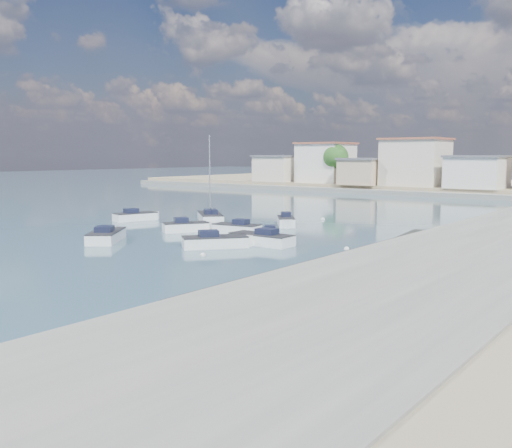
{
  "coord_description": "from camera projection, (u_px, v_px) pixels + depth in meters",
  "views": [
    {
      "loc": [
        25.24,
        -19.89,
        6.79
      ],
      "look_at": [
        -2.17,
        15.03,
        1.4
      ],
      "focal_mm": 40.0,
      "sensor_mm": 36.0,
      "label": 1
    }
  ],
  "objects": [
    {
      "name": "ground",
      "position": [
        411.0,
        217.0,
        63.05
      ],
      "size": [
        400.0,
        400.0,
        0.0
      ],
      "primitive_type": "plane",
      "color": "#2B4156",
      "rests_on": "ground"
    },
    {
      "name": "breakwater",
      "position": [
        342.0,
        256.0,
        37.47
      ],
      "size": [
        2.0,
        31.02,
        0.35
      ],
      "color": "black",
      "rests_on": "ground"
    },
    {
      "name": "far_shore_quay",
      "position": [
        493.0,
        197.0,
        87.21
      ],
      "size": [
        160.0,
        2.5,
        0.8
      ],
      "primitive_type": "cube",
      "color": "slate",
      "rests_on": "ground"
    },
    {
      "name": "motorboat_a",
      "position": [
        107.0,
        236.0,
        45.31
      ],
      "size": [
        4.81,
        5.28,
        1.48
      ],
      "color": "white",
      "rests_on": "ground"
    },
    {
      "name": "motorboat_b",
      "position": [
        188.0,
        227.0,
        50.78
      ],
      "size": [
        3.5,
        4.2,
        1.48
      ],
      "color": "white",
      "rests_on": "ground"
    },
    {
      "name": "motorboat_c",
      "position": [
        259.0,
        239.0,
        43.5
      ],
      "size": [
        5.62,
        2.11,
        1.48
      ],
      "color": "white",
      "rests_on": "ground"
    },
    {
      "name": "motorboat_d",
      "position": [
        235.0,
        229.0,
        49.58
      ],
      "size": [
        4.74,
        2.38,
        1.48
      ],
      "color": "white",
      "rests_on": "ground"
    },
    {
      "name": "motorboat_e",
      "position": [
        137.0,
        217.0,
        59.41
      ],
      "size": [
        2.87,
        4.98,
        1.48
      ],
      "color": "white",
      "rests_on": "ground"
    },
    {
      "name": "motorboat_f",
      "position": [
        270.0,
        236.0,
        45.46
      ],
      "size": [
        3.23,
        3.72,
        1.48
      ],
      "color": "white",
      "rests_on": "ground"
    },
    {
      "name": "motorboat_g",
      "position": [
        286.0,
        222.0,
        54.89
      ],
      "size": [
        3.64,
        3.98,
        1.48
      ],
      "color": "white",
      "rests_on": "ground"
    },
    {
      "name": "motorboat_h",
      "position": [
        218.0,
        242.0,
        42.13
      ],
      "size": [
        4.43,
        4.89,
        1.48
      ],
      "color": "white",
      "rests_on": "ground"
    },
    {
      "name": "sailboat",
      "position": [
        210.0,
        217.0,
        59.0
      ],
      "size": [
        6.05,
        5.62,
        9.0
      ],
      "color": "white",
      "rests_on": "ground"
    },
    {
      "name": "mooring_buoys",
      "position": [
        321.0,
        254.0,
        39.05
      ],
      "size": [
        18.79,
        38.16,
        0.39
      ],
      "color": "white",
      "rests_on": "ground"
    }
  ]
}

